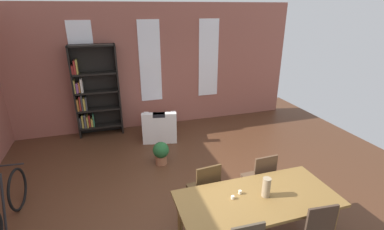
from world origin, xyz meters
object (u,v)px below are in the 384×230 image
at_px(vase_on_table, 266,187).
at_px(bicycle_second, 5,209).
at_px(bookshelf_tall, 93,93).
at_px(armchair_white, 160,127).
at_px(potted_plant_by_shelf, 161,152).
at_px(dining_table, 257,202).
at_px(dining_chair_far_left, 205,189).
at_px(dining_chair_far_right, 260,178).

xyz_separation_m(vase_on_table, bicycle_second, (-3.38, 1.33, -0.55)).
height_order(bookshelf_tall, armchair_white, bookshelf_tall).
distance_m(bookshelf_tall, potted_plant_by_shelf, 2.43).
bearing_deg(bicycle_second, armchair_white, 40.66).
height_order(dining_table, dining_chair_far_left, dining_chair_far_left).
bearing_deg(dining_chair_far_left, bicycle_second, 167.29).
bearing_deg(dining_chair_far_right, vase_on_table, -117.15).
height_order(armchair_white, potted_plant_by_shelf, armchair_white).
bearing_deg(armchair_white, dining_table, -81.38).
relative_size(bookshelf_tall, bicycle_second, 1.35).
relative_size(vase_on_table, potted_plant_by_shelf, 0.55).
distance_m(dining_table, dining_chair_far_left, 0.85).
xyz_separation_m(dining_chair_far_left, bicycle_second, (-2.81, 0.63, -0.17)).
xyz_separation_m(bookshelf_tall, armchair_white, (1.46, -0.71, -0.81)).
bearing_deg(potted_plant_by_shelf, dining_chair_far_left, -79.66).
relative_size(armchair_white, bicycle_second, 0.57).
bearing_deg(bookshelf_tall, potted_plant_by_shelf, -57.24).
bearing_deg(potted_plant_by_shelf, dining_chair_far_right, -54.55).
height_order(dining_chair_far_left, bicycle_second, dining_chair_far_left).
distance_m(dining_chair_far_right, potted_plant_by_shelf, 2.16).
distance_m(vase_on_table, bookshelf_tall, 4.86).
bearing_deg(dining_chair_far_left, vase_on_table, -50.77).
bearing_deg(potted_plant_by_shelf, armchair_white, 79.70).
bearing_deg(vase_on_table, dining_chair_far_left, 129.23).
bearing_deg(armchair_white, bicycle_second, -139.34).
distance_m(dining_table, vase_on_table, 0.24).
distance_m(armchair_white, bicycle_second, 3.58).
height_order(bicycle_second, potted_plant_by_shelf, bicycle_second).
bearing_deg(armchair_white, dining_chair_far_left, -88.12).
bearing_deg(dining_table, bicycle_second, 157.86).
bearing_deg(dining_table, dining_chair_far_left, 123.34).
height_order(dining_table, bookshelf_tall, bookshelf_tall).
distance_m(dining_chair_far_right, bookshelf_tall, 4.47).
relative_size(vase_on_table, bicycle_second, 0.16).
relative_size(vase_on_table, dining_chair_far_left, 0.28).
distance_m(vase_on_table, armchair_white, 3.77).
xyz_separation_m(vase_on_table, dining_chair_far_left, (-0.57, 0.70, -0.38)).
height_order(dining_table, vase_on_table, vase_on_table).
relative_size(bicycle_second, potted_plant_by_shelf, 3.45).
height_order(dining_chair_far_right, bicycle_second, dining_chair_far_right).
bearing_deg(dining_chair_far_right, dining_table, -123.87).
distance_m(bookshelf_tall, armchair_white, 1.81).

